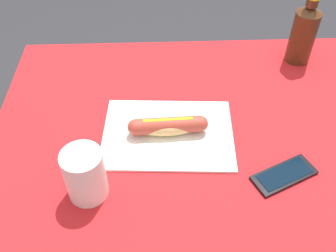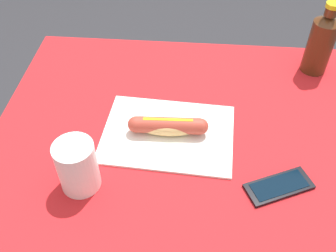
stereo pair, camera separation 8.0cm
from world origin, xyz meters
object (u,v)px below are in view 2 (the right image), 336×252
object	(u,v)px
hot_dog	(168,126)
cell_phone	(279,186)
drinking_cup	(77,166)
soda_bottle	(321,43)

from	to	relation	value
hot_dog	cell_phone	size ratio (longest dim) A/B	1.23
hot_dog	cell_phone	world-z (taller)	hot_dog
cell_phone	drinking_cup	world-z (taller)	drinking_cup
hot_dog	cell_phone	bearing A→B (deg)	151.34
hot_dog	cell_phone	xyz separation A→B (m)	(-0.26, 0.14, -0.03)
hot_dog	soda_bottle	distance (m)	0.51
hot_dog	soda_bottle	bearing A→B (deg)	-143.37
cell_phone	hot_dog	bearing A→B (deg)	-28.66
hot_dog	drinking_cup	xyz separation A→B (m)	(0.18, 0.16, 0.03)
soda_bottle	cell_phone	bearing A→B (deg)	71.16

